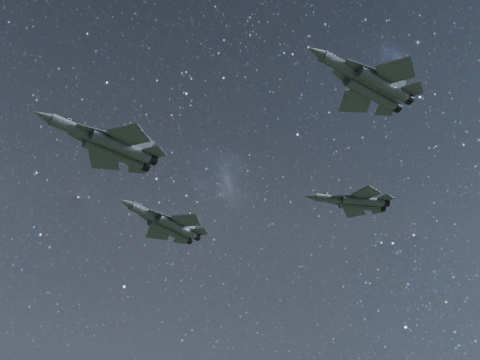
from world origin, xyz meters
TOP-DOWN VIEW (x-y plane):
  - jet_lead at (-19.07, 5.53)m, footprint 19.29×13.47m
  - jet_left at (-0.92, 24.54)m, footprint 18.89×12.72m
  - jet_right at (4.35, -22.98)m, footprint 17.25×12.19m
  - jet_slot at (21.98, -0.28)m, footprint 14.88×9.84m

SIDE VIEW (x-z plane):
  - jet_lead at x=-19.07m, z-range 148.99..153.85m
  - jet_slot at x=21.98m, z-range 149.99..153.79m
  - jet_right at x=4.35m, z-range 149.90..154.28m
  - jet_left at x=-0.92m, z-range 150.23..154.99m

